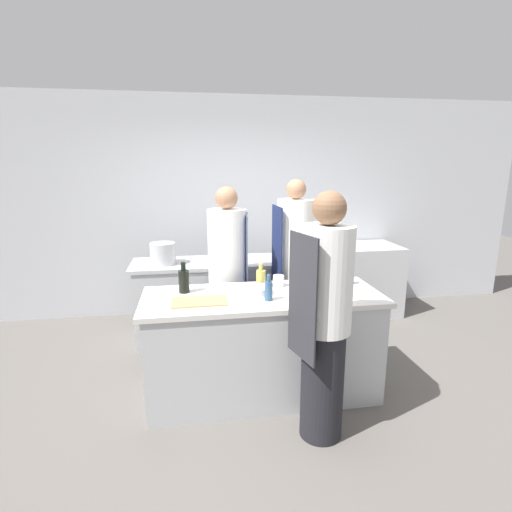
# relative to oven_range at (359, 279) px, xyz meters

# --- Properties ---
(ground_plane) EXTENTS (16.00, 16.00, 0.00)m
(ground_plane) POSITION_rel_oven_range_xyz_m (-1.62, -1.72, -0.46)
(ground_plane) COLOR #605B56
(wall_back) EXTENTS (8.00, 0.06, 2.80)m
(wall_back) POSITION_rel_oven_range_xyz_m (-1.62, 0.41, 0.94)
(wall_back) COLOR silver
(wall_back) RESTS_ON ground_plane
(prep_counter) EXTENTS (1.99, 0.77, 0.90)m
(prep_counter) POSITION_rel_oven_range_xyz_m (-1.62, -1.72, -0.01)
(prep_counter) COLOR #B7BABC
(prep_counter) RESTS_ON ground_plane
(pass_counter) EXTENTS (2.29, 0.62, 0.90)m
(pass_counter) POSITION_rel_oven_range_xyz_m (-1.71, -0.49, -0.01)
(pass_counter) COLOR #B7BABC
(pass_counter) RESTS_ON ground_plane
(oven_range) EXTENTS (0.98, 0.71, 0.91)m
(oven_range) POSITION_rel_oven_range_xyz_m (0.00, 0.00, 0.00)
(oven_range) COLOR #B7BABC
(oven_range) RESTS_ON ground_plane
(chef_at_prep_near) EXTENTS (0.41, 0.40, 1.79)m
(chef_at_prep_near) POSITION_rel_oven_range_xyz_m (-1.30, -2.35, 0.45)
(chef_at_prep_near) COLOR black
(chef_at_prep_near) RESTS_ON ground_plane
(chef_at_stove) EXTENTS (0.41, 0.40, 1.75)m
(chef_at_stove) POSITION_rel_oven_range_xyz_m (-1.85, -1.01, 0.42)
(chef_at_stove) COLOR black
(chef_at_stove) RESTS_ON ground_plane
(chef_at_pass_far) EXTENTS (0.39, 0.37, 1.81)m
(chef_at_pass_far) POSITION_rel_oven_range_xyz_m (-1.17, -1.02, 0.46)
(chef_at_pass_far) COLOR black
(chef_at_pass_far) RESTS_ON ground_plane
(bottle_olive_oil) EXTENTS (0.09, 0.09, 0.26)m
(bottle_olive_oil) POSITION_rel_oven_range_xyz_m (-2.27, -1.56, 0.55)
(bottle_olive_oil) COLOR black
(bottle_olive_oil) RESTS_ON prep_counter
(bottle_vinegar) EXTENTS (0.06, 0.06, 0.21)m
(bottle_vinegar) POSITION_rel_oven_range_xyz_m (-1.60, -1.87, 0.53)
(bottle_vinegar) COLOR #2D5175
(bottle_vinegar) RESTS_ON prep_counter
(bottle_wine) EXTENTS (0.08, 0.08, 0.20)m
(bottle_wine) POSITION_rel_oven_range_xyz_m (-0.82, -1.56, 0.52)
(bottle_wine) COLOR #5B2319
(bottle_wine) RESTS_ON prep_counter
(bottle_cooking_oil) EXTENTS (0.08, 0.08, 0.21)m
(bottle_cooking_oil) POSITION_rel_oven_range_xyz_m (-1.60, -1.52, 0.53)
(bottle_cooking_oil) COLOR #B2A84C
(bottle_cooking_oil) RESTS_ON prep_counter
(bowl_mixing_large) EXTENTS (0.16, 0.16, 0.07)m
(bowl_mixing_large) POSITION_rel_oven_range_xyz_m (-1.14, -1.75, 0.48)
(bowl_mixing_large) COLOR #B7BABC
(bowl_mixing_large) RESTS_ON prep_counter
(bowl_prep_small) EXTENTS (0.22, 0.22, 0.06)m
(bowl_prep_small) POSITION_rel_oven_range_xyz_m (-1.66, -1.70, 0.47)
(bowl_prep_small) COLOR white
(bowl_prep_small) RESTS_ON prep_counter
(cup) EXTENTS (0.10, 0.10, 0.10)m
(cup) POSITION_rel_oven_range_xyz_m (-1.44, -1.52, 0.49)
(cup) COLOR white
(cup) RESTS_ON prep_counter
(cutting_board) EXTENTS (0.43, 0.25, 0.01)m
(cutting_board) POSITION_rel_oven_range_xyz_m (-2.15, -1.82, 0.45)
(cutting_board) COLOR tan
(cutting_board) RESTS_ON prep_counter
(stockpot) EXTENTS (0.27, 0.27, 0.23)m
(stockpot) POSITION_rel_oven_range_xyz_m (-2.50, -0.54, 0.56)
(stockpot) COLOR #B7BABC
(stockpot) RESTS_ON pass_counter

